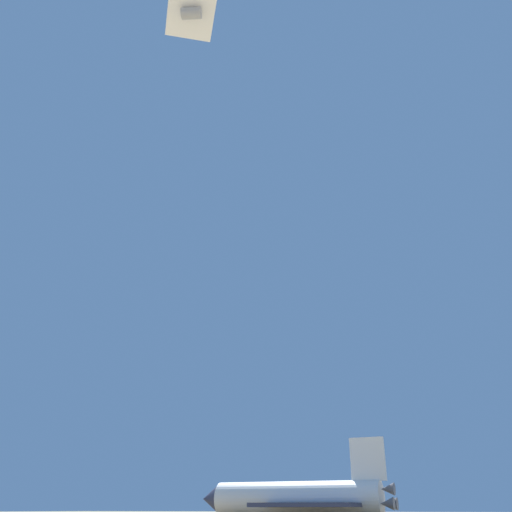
% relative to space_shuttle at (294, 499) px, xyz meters
% --- Properties ---
extents(space_shuttle, '(38.69, 25.17, 15.80)m').
position_rel_space_shuttle_xyz_m(space_shuttle, '(0.00, 0.00, 0.00)').
color(space_shuttle, white).
rests_on(space_shuttle, ground).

